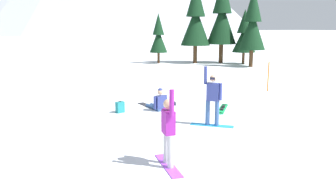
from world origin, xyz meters
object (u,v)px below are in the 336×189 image
(trail_marker_pole, at_px, (268,77))
(pine_tree_twin, at_px, (253,24))
(pine_tree_young, at_px, (222,16))
(pine_tree_short, at_px, (158,36))
(snowboarder_foreground, at_px, (168,130))
(pine_tree_leaning, at_px, (244,34))
(snowboarder_background, at_px, (158,102))
(backpack_teal, at_px, (120,107))
(pine_tree_broad, at_px, (196,19))
(loose_snowboard_near_left, at_px, (222,109))
(snowboarder_midground, at_px, (213,98))

(trail_marker_pole, xyz_separation_m, pine_tree_twin, (6.33, 9.72, 2.87))
(trail_marker_pole, distance_m, pine_tree_twin, 11.95)
(pine_tree_young, bearing_deg, pine_tree_short, 160.86)
(snowboarder_foreground, relative_size, pine_tree_leaning, 0.39)
(snowboarder_background, height_order, pine_tree_twin, pine_tree_twin)
(snowboarder_background, bearing_deg, backpack_teal, 173.38)
(snowboarder_foreground, xyz_separation_m, pine_tree_leaning, (15.99, 18.85, 1.81))
(backpack_teal, bearing_deg, pine_tree_broad, 53.02)
(pine_tree_broad, xyz_separation_m, pine_tree_leaning, (3.72, -2.55, -1.43))
(trail_marker_pole, xyz_separation_m, pine_tree_young, (5.83, 13.71, 3.66))
(pine_tree_broad, height_order, pine_tree_leaning, pine_tree_broad)
(backpack_teal, xyz_separation_m, pine_tree_leaning, (15.60, 13.24, 2.50))
(trail_marker_pole, relative_size, pine_tree_short, 0.34)
(loose_snowboard_near_left, distance_m, pine_tree_twin, 16.65)
(snowboarder_foreground, bearing_deg, pine_tree_twin, 47.66)
(pine_tree_leaning, distance_m, pine_tree_young, 2.81)
(snowboarder_background, height_order, trail_marker_pole, trail_marker_pole)
(snowboarder_midground, xyz_separation_m, backpack_teal, (-2.39, 3.07, -0.76))
(snowboarder_foreground, bearing_deg, pine_tree_short, 68.29)
(loose_snowboard_near_left, height_order, trail_marker_pole, trail_marker_pole)
(pine_tree_twin, height_order, pine_tree_leaning, pine_tree_twin)
(backpack_teal, distance_m, pine_tree_short, 19.17)
(loose_snowboard_near_left, distance_m, trail_marker_pole, 5.11)
(snowboarder_midground, distance_m, pine_tree_twin, 18.95)
(pine_tree_broad, bearing_deg, backpack_teal, -126.98)
(snowboarder_foreground, distance_m, loose_snowboard_near_left, 6.32)
(trail_marker_pole, bearing_deg, snowboarder_midground, -144.23)
(pine_tree_short, bearing_deg, pine_tree_twin, -44.00)
(snowboarder_background, bearing_deg, snowboarder_midground, -73.95)
(snowboarder_background, height_order, pine_tree_short, pine_tree_short)
(snowboarder_midground, height_order, trail_marker_pole, snowboarder_midground)
(pine_tree_broad, bearing_deg, pine_tree_short, 160.18)
(pine_tree_twin, xyz_separation_m, pine_tree_short, (-6.16, 5.95, -1.10))
(trail_marker_pole, distance_m, pine_tree_leaning, 14.06)
(loose_snowboard_near_left, bearing_deg, snowboarder_midground, -131.08)
(snowboarder_foreground, relative_size, pine_tree_young, 0.24)
(backpack_teal, xyz_separation_m, pine_tree_young, (14.27, 15.01, 4.23))
(snowboarder_foreground, distance_m, snowboarder_background, 5.80)
(pine_tree_broad, height_order, pine_tree_short, pine_tree_broad)
(loose_snowboard_near_left, xyz_separation_m, pine_tree_leaning, (11.57, 14.42, 2.70))
(snowboarder_foreground, xyz_separation_m, pine_tree_broad, (12.27, 21.40, 3.24))
(pine_tree_twin, bearing_deg, snowboarder_midground, -131.32)
(loose_snowboard_near_left, xyz_separation_m, pine_tree_broad, (7.85, 16.97, 4.13))
(pine_tree_broad, bearing_deg, pine_tree_leaning, -34.47)
(snowboarder_foreground, relative_size, pine_tree_broad, 0.25)
(loose_snowboard_near_left, xyz_separation_m, trail_marker_pole, (4.41, 2.47, 0.76))
(trail_marker_pole, height_order, pine_tree_short, pine_tree_short)
(snowboarder_midground, distance_m, pine_tree_broad, 21.35)
(snowboarder_midground, bearing_deg, trail_marker_pole, 35.77)
(snowboarder_midground, height_order, pine_tree_short, pine_tree_short)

